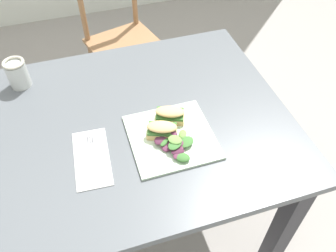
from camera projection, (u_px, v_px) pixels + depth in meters
name	position (u px, v px, depth m)	size (l,w,h in m)	color
ground_plane	(140.00, 206.00, 1.88)	(8.91, 8.91, 0.00)	gray
dining_table	(135.00, 143.00, 1.38)	(1.15, 0.93, 0.74)	#51565B
chair_wooden_far	(123.00, 42.00, 2.13)	(0.49, 0.49, 0.87)	#8E6642
plate_lunch	(171.00, 137.00, 1.22)	(0.29, 0.29, 0.01)	beige
sandwich_half_front	(162.00, 130.00, 1.20)	(0.12, 0.10, 0.06)	#DBB270
sandwich_half_back	(170.00, 115.00, 1.25)	(0.12, 0.10, 0.06)	#DBB270
salad_mixed_greens	(174.00, 144.00, 1.18)	(0.15, 0.16, 0.04)	#602D47
napkin_folded	(92.00, 158.00, 1.17)	(0.11, 0.25, 0.00)	white
fork_on_napkin	(91.00, 153.00, 1.17)	(0.04, 0.19, 0.00)	silver
mason_jar_iced_tea	(18.00, 75.00, 1.38)	(0.08, 0.08, 0.12)	#995623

